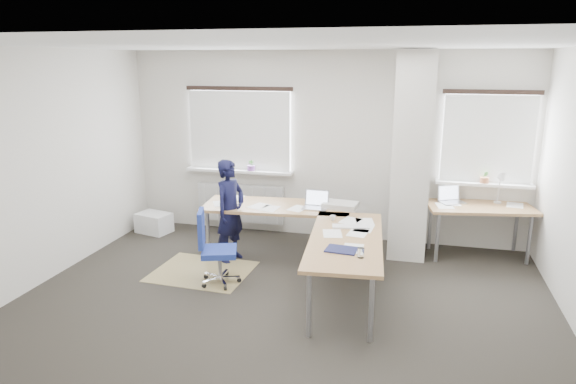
% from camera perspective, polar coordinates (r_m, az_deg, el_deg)
% --- Properties ---
extents(ground, '(6.00, 6.00, 0.00)m').
position_cam_1_polar(ground, '(5.82, -0.85, -12.67)').
color(ground, black).
rests_on(ground, ground).
extents(room_shell, '(6.04, 5.04, 2.82)m').
position_cam_1_polar(room_shell, '(5.65, 2.07, 5.22)').
color(room_shell, beige).
rests_on(room_shell, ground).
extents(floor_mat, '(1.26, 1.08, 0.01)m').
position_cam_1_polar(floor_mat, '(6.80, -9.50, -8.69)').
color(floor_mat, '#988653').
rests_on(floor_mat, ground).
extents(white_crate, '(0.59, 0.48, 0.31)m').
position_cam_1_polar(white_crate, '(8.41, -14.67, -3.32)').
color(white_crate, white).
rests_on(white_crate, ground).
extents(desk_main, '(2.62, 2.62, 0.96)m').
position_cam_1_polar(desk_main, '(6.39, 2.62, -3.43)').
color(desk_main, '#956540').
rests_on(desk_main, ground).
extents(desk_side, '(1.50, 0.93, 1.22)m').
position_cam_1_polar(desk_side, '(7.48, 20.52, -1.75)').
color(desk_side, '#956540').
rests_on(desk_side, ground).
extents(task_chair, '(0.53, 0.52, 0.93)m').
position_cam_1_polar(task_chair, '(6.34, -7.92, -7.86)').
color(task_chair, navy).
rests_on(task_chair, ground).
extents(person, '(0.49, 0.59, 1.39)m').
position_cam_1_polar(person, '(6.92, -6.43, -2.09)').
color(person, black).
rests_on(person, ground).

